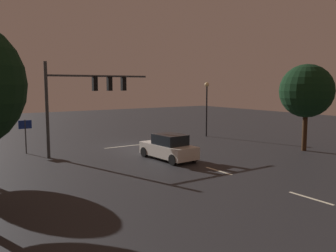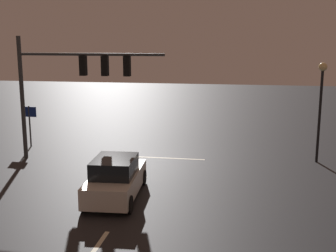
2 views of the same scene
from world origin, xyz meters
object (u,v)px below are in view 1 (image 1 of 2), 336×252
Objects in this scene: traffic_signal_assembly at (87,91)px; street_lamp_left_kerb at (207,99)px; route_sign at (25,129)px; tree_left_near at (306,91)px; car_approaching at (169,148)px.

traffic_signal_assembly is 12.76m from street_lamp_left_kerb.
tree_left_near is (-17.70, 10.48, 2.70)m from route_sign.
traffic_signal_assembly is 5.22m from route_sign.
car_approaching is 0.69× the size of tree_left_near.
tree_left_near reaches higher than car_approaching.
tree_left_near reaches higher than route_sign.
street_lamp_left_kerb is at bearing -82.23° from tree_left_near.
traffic_signal_assembly reaches higher than tree_left_near.
street_lamp_left_kerb is 2.10× the size of route_sign.
route_sign is at bearing -32.68° from traffic_signal_assembly.
tree_left_near is at bearing 149.39° from route_sign.
route_sign is (7.43, -7.41, 0.98)m from car_approaching.
street_lamp_left_kerb is (-12.61, -1.76, -0.86)m from traffic_signal_assembly.
car_approaching is 11.34m from tree_left_near.
street_lamp_left_kerb reaches higher than route_sign.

